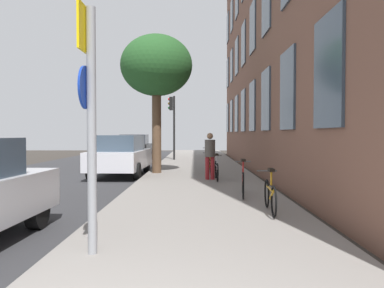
{
  "coord_description": "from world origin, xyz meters",
  "views": [
    {
      "loc": [
        0.93,
        -2.03,
        1.7
      ],
      "look_at": [
        0.82,
        13.14,
        1.28
      ],
      "focal_mm": 35.65,
      "sensor_mm": 36.0,
      "label": 1
    }
  ],
  "objects_px": {
    "traffic_light": "(172,116)",
    "car_2": "(135,147)",
    "bicycle_1": "(243,181)",
    "tree_near": "(156,67)",
    "sign_post": "(90,109)",
    "bicycle_3": "(210,165)",
    "bicycle_0": "(270,195)",
    "bicycle_4": "(209,158)",
    "bicycle_2": "(217,170)",
    "car_1": "(121,155)",
    "pedestrian_0": "(210,153)"
  },
  "relations": [
    {
      "from": "bicycle_3",
      "to": "car_2",
      "type": "bearing_deg",
      "value": 115.53
    },
    {
      "from": "car_2",
      "to": "tree_near",
      "type": "bearing_deg",
      "value": -75.48
    },
    {
      "from": "bicycle_3",
      "to": "bicycle_4",
      "type": "bearing_deg",
      "value": 88.33
    },
    {
      "from": "bicycle_1",
      "to": "bicycle_3",
      "type": "xyz_separation_m",
      "value": [
        -0.63,
        5.12,
        -0.01
      ]
    },
    {
      "from": "bicycle_2",
      "to": "pedestrian_0",
      "type": "bearing_deg",
      "value": 140.9
    },
    {
      "from": "bicycle_0",
      "to": "bicycle_1",
      "type": "relative_size",
      "value": 0.95
    },
    {
      "from": "traffic_light",
      "to": "car_2",
      "type": "relative_size",
      "value": 0.93
    },
    {
      "from": "bicycle_2",
      "to": "pedestrian_0",
      "type": "distance_m",
      "value": 0.63
    },
    {
      "from": "bicycle_1",
      "to": "tree_near",
      "type": "bearing_deg",
      "value": 115.88
    },
    {
      "from": "traffic_light",
      "to": "car_1",
      "type": "distance_m",
      "value": 8.26
    },
    {
      "from": "car_2",
      "to": "sign_post",
      "type": "bearing_deg",
      "value": -82.83
    },
    {
      "from": "bicycle_3",
      "to": "pedestrian_0",
      "type": "relative_size",
      "value": 1.02
    },
    {
      "from": "tree_near",
      "to": "car_1",
      "type": "relative_size",
      "value": 1.29
    },
    {
      "from": "car_1",
      "to": "bicycle_0",
      "type": "bearing_deg",
      "value": -59.09
    },
    {
      "from": "car_1",
      "to": "car_2",
      "type": "distance_m",
      "value": 8.74
    },
    {
      "from": "traffic_light",
      "to": "tree_near",
      "type": "relative_size",
      "value": 0.69
    },
    {
      "from": "car_2",
      "to": "car_1",
      "type": "bearing_deg",
      "value": -84.79
    },
    {
      "from": "pedestrian_0",
      "to": "bicycle_1",
      "type": "bearing_deg",
      "value": -78.55
    },
    {
      "from": "pedestrian_0",
      "to": "car_2",
      "type": "distance_m",
      "value": 11.51
    },
    {
      "from": "tree_near",
      "to": "bicycle_1",
      "type": "xyz_separation_m",
      "value": [
        2.74,
        -5.66,
        -3.86
      ]
    },
    {
      "from": "bicycle_1",
      "to": "car_2",
      "type": "height_order",
      "value": "car_2"
    },
    {
      "from": "traffic_light",
      "to": "tree_near",
      "type": "xyz_separation_m",
      "value": [
        -0.18,
        -7.66,
        1.62
      ]
    },
    {
      "from": "tree_near",
      "to": "bicycle_4",
      "type": "bearing_deg",
      "value": 54.76
    },
    {
      "from": "bicycle_1",
      "to": "bicycle_2",
      "type": "height_order",
      "value": "bicycle_1"
    },
    {
      "from": "bicycle_1",
      "to": "car_1",
      "type": "distance_m",
      "value": 6.84
    },
    {
      "from": "pedestrian_0",
      "to": "traffic_light",
      "type": "bearing_deg",
      "value": 100.69
    },
    {
      "from": "bicycle_0",
      "to": "bicycle_3",
      "type": "xyz_separation_m",
      "value": [
        -0.93,
        7.1,
        0.01
      ]
    },
    {
      "from": "tree_near",
      "to": "bicycle_3",
      "type": "distance_m",
      "value": 4.44
    },
    {
      "from": "bicycle_1",
      "to": "bicycle_3",
      "type": "bearing_deg",
      "value": 97.07
    },
    {
      "from": "bicycle_4",
      "to": "traffic_light",
      "type": "bearing_deg",
      "value": 114.24
    },
    {
      "from": "bicycle_0",
      "to": "bicycle_4",
      "type": "xyz_separation_m",
      "value": [
        -0.82,
        10.78,
        0.03
      ]
    },
    {
      "from": "sign_post",
      "to": "pedestrian_0",
      "type": "distance_m",
      "value": 8.33
    },
    {
      "from": "bicycle_0",
      "to": "pedestrian_0",
      "type": "height_order",
      "value": "pedestrian_0"
    },
    {
      "from": "sign_post",
      "to": "car_1",
      "type": "distance_m",
      "value": 10.24
    },
    {
      "from": "sign_post",
      "to": "traffic_light",
      "type": "xyz_separation_m",
      "value": [
        0.02,
        17.93,
        0.71
      ]
    },
    {
      "from": "pedestrian_0",
      "to": "car_1",
      "type": "distance_m",
      "value": 3.99
    },
    {
      "from": "sign_post",
      "to": "bicycle_3",
      "type": "relative_size",
      "value": 1.98
    },
    {
      "from": "pedestrian_0",
      "to": "bicycle_2",
      "type": "bearing_deg",
      "value": -39.1
    },
    {
      "from": "traffic_light",
      "to": "car_1",
      "type": "bearing_deg",
      "value": -101.38
    },
    {
      "from": "traffic_light",
      "to": "bicycle_1",
      "type": "xyz_separation_m",
      "value": [
        2.56,
        -13.31,
        -2.24
      ]
    },
    {
      "from": "tree_near",
      "to": "bicycle_0",
      "type": "relative_size",
      "value": 3.47
    },
    {
      "from": "bicycle_4",
      "to": "car_2",
      "type": "height_order",
      "value": "car_2"
    },
    {
      "from": "tree_near",
      "to": "car_2",
      "type": "relative_size",
      "value": 1.35
    },
    {
      "from": "tree_near",
      "to": "bicycle_4",
      "type": "relative_size",
      "value": 3.18
    },
    {
      "from": "sign_post",
      "to": "car_2",
      "type": "xyz_separation_m",
      "value": [
        -2.36,
        18.75,
        -1.18
      ]
    },
    {
      "from": "bicycle_4",
      "to": "pedestrian_0",
      "type": "bearing_deg",
      "value": -91.81
    },
    {
      "from": "traffic_light",
      "to": "pedestrian_0",
      "type": "bearing_deg",
      "value": -79.31
    },
    {
      "from": "bicycle_2",
      "to": "car_2",
      "type": "distance_m",
      "value": 11.76
    },
    {
      "from": "bicycle_3",
      "to": "car_2",
      "type": "distance_m",
      "value": 10.0
    },
    {
      "from": "sign_post",
      "to": "bicycle_2",
      "type": "xyz_separation_m",
      "value": [
        2.11,
        7.88,
        -1.55
      ]
    }
  ]
}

